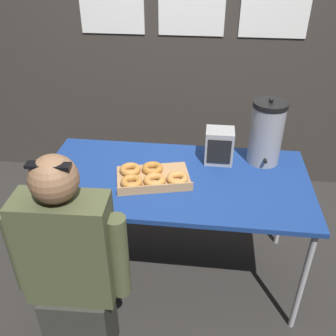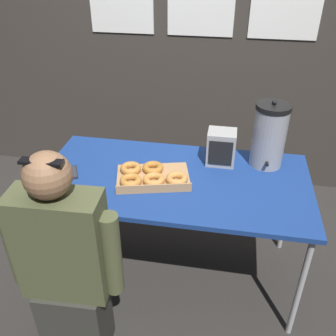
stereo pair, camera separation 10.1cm
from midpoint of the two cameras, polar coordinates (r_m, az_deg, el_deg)
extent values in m
plane|color=#2D2B28|center=(2.61, -0.38, -15.13)|extent=(12.00, 12.00, 0.00)
cube|color=#38332D|center=(3.05, 2.63, 22.58)|extent=(6.00, 0.10, 2.82)
cube|color=navy|center=(2.13, -0.45, -1.76)|extent=(1.53, 0.78, 0.03)
cylinder|color=#ADADB2|center=(2.31, -20.09, -12.94)|extent=(0.03, 0.03, 0.71)
cylinder|color=#ADADB2|center=(2.16, 18.48, -16.29)|extent=(0.03, 0.03, 0.71)
cylinder|color=#ADADB2|center=(2.78, -14.41, -3.13)|extent=(0.03, 0.03, 0.71)
cylinder|color=#ADADB2|center=(2.66, 16.17, -5.21)|extent=(0.03, 0.03, 0.71)
cube|color=tan|center=(2.11, -3.64, -1.55)|extent=(0.46, 0.37, 0.02)
cube|color=tan|center=(1.98, -3.38, -3.07)|extent=(0.39, 0.11, 0.04)
torus|color=#BE7C35|center=(2.04, -6.99, -2.13)|extent=(0.15, 0.15, 0.04)
torus|color=#CB8841|center=(2.04, -3.47, -1.87)|extent=(0.13, 0.13, 0.04)
torus|color=#CE8B44|center=(2.05, 0.05, -1.62)|extent=(0.17, 0.17, 0.04)
torus|color=#C38039|center=(2.14, -7.14, -0.28)|extent=(0.17, 0.17, 0.04)
torus|color=#B8762E|center=(2.15, -3.72, -0.06)|extent=(0.17, 0.17, 0.04)
cylinder|color=#939399|center=(2.26, 13.46, 4.91)|extent=(0.19, 0.19, 0.35)
cylinder|color=black|center=(2.18, 14.09, 9.36)|extent=(0.20, 0.20, 0.03)
sphere|color=black|center=(2.17, 14.18, 9.98)|extent=(0.03, 0.03, 0.03)
cylinder|color=black|center=(2.22, 13.31, 1.15)|extent=(0.02, 0.05, 0.02)
cube|color=black|center=(2.22, -15.98, -1.14)|extent=(0.12, 0.15, 0.01)
cube|color=#2D333D|center=(2.21, -16.00, -1.02)|extent=(0.10, 0.13, 0.00)
cube|color=#9E9E9E|center=(2.24, 6.53, 3.36)|extent=(0.17, 0.14, 0.21)
cube|color=black|center=(2.18, 6.49, 2.44)|extent=(0.14, 0.01, 0.15)
cube|color=#33332D|center=(2.13, -14.46, -21.73)|extent=(0.33, 0.23, 0.46)
cube|color=#4C5133|center=(1.76, -16.70, -11.86)|extent=(0.41, 0.20, 0.55)
sphere|color=#8E6647|center=(1.53, -18.85, -1.64)|extent=(0.20, 0.20, 0.20)
cube|color=black|center=(1.47, -19.70, 0.34)|extent=(0.17, 0.05, 0.01)
cylinder|color=#4C5133|center=(1.72, -9.21, -13.27)|extent=(0.09, 0.09, 0.44)
cylinder|color=#4C5133|center=(1.86, -23.27, -11.62)|extent=(0.09, 0.09, 0.44)
camera|label=1|loc=(0.05, -91.39, -0.87)|focal=40.00mm
camera|label=2|loc=(0.05, 88.61, 0.87)|focal=40.00mm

